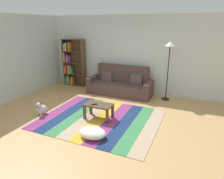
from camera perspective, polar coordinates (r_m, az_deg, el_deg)
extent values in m
plane|color=tan|center=(5.39, -1.97, -8.22)|extent=(14.00, 14.00, 0.00)
cube|color=silver|center=(7.29, 6.74, 9.78)|extent=(6.80, 0.10, 2.70)
cube|color=silver|center=(7.58, -23.57, 8.74)|extent=(0.10, 5.50, 2.70)
cube|color=#843370|center=(6.04, -14.73, -5.78)|extent=(0.33, 2.46, 0.01)
cube|color=navy|center=(5.85, -12.13, -6.38)|extent=(0.33, 2.46, 0.01)
cube|color=#387F4C|center=(5.67, -9.37, -7.01)|extent=(0.33, 2.46, 0.01)
cube|color=tan|center=(5.51, -6.42, -7.65)|extent=(0.33, 2.46, 0.01)
cube|color=gold|center=(5.36, -3.30, -8.31)|extent=(0.33, 2.46, 0.01)
cube|color=#843370|center=(5.24, 0.00, -8.97)|extent=(0.33, 2.46, 0.01)
cube|color=navy|center=(5.13, 3.47, -9.64)|extent=(0.33, 2.46, 0.01)
cube|color=#387F4C|center=(5.04, 7.09, -10.29)|extent=(0.33, 2.46, 0.01)
cube|color=tan|center=(4.97, 10.83, -10.93)|extent=(0.33, 2.46, 0.01)
cube|color=#4C3833|center=(7.11, 2.10, 0.16)|extent=(1.90, 0.80, 0.40)
cube|color=#4C3833|center=(7.25, 3.02, 4.60)|extent=(1.90, 0.20, 0.60)
cube|color=#4C3833|center=(7.51, -5.28, 1.73)|extent=(0.18, 0.80, 0.56)
cube|color=#4C3833|center=(6.79, 10.28, -0.28)|extent=(0.18, 0.80, 0.56)
cube|color=brown|center=(7.38, -1.33, 3.75)|extent=(0.42, 0.19, 0.36)
cube|color=brown|center=(7.00, 6.87, 2.83)|extent=(0.42, 0.19, 0.36)
cube|color=brown|center=(8.44, -13.14, 7.58)|extent=(0.04, 0.28, 1.83)
cube|color=brown|center=(7.96, -8.09, 7.26)|extent=(0.04, 0.28, 1.83)
cube|color=brown|center=(8.30, -10.17, 7.60)|extent=(0.90, 0.01, 1.83)
cube|color=brown|center=(8.40, -10.34, 1.41)|extent=(0.86, 0.28, 0.02)
cube|color=brown|center=(8.29, -10.51, 4.38)|extent=(0.86, 0.28, 0.02)
cube|color=brown|center=(8.20, -10.69, 7.43)|extent=(0.86, 0.28, 0.02)
cube|color=brown|center=(8.13, -10.88, 10.54)|extent=(0.86, 0.28, 0.02)
cube|color=brown|center=(8.08, -11.07, 13.69)|extent=(0.86, 0.28, 0.02)
cube|color=green|center=(8.57, -12.63, 2.56)|extent=(0.05, 0.22, 0.26)
cube|color=#8C6647|center=(8.54, -12.35, 2.50)|extent=(0.03, 0.22, 0.25)
cube|color=green|center=(8.48, -12.16, 2.84)|extent=(0.05, 0.19, 0.37)
cube|color=orange|center=(8.46, -11.88, 2.62)|extent=(0.03, 0.18, 0.32)
cube|color=black|center=(8.44, -11.59, 2.79)|extent=(0.03, 0.21, 0.37)
cube|color=green|center=(8.43, -11.32, 2.33)|extent=(0.05, 0.22, 0.24)
cube|color=orange|center=(8.37, -11.09, 2.51)|extent=(0.05, 0.17, 0.32)
cube|color=orange|center=(8.48, -12.79, 5.57)|extent=(0.04, 0.26, 0.28)
cube|color=red|center=(8.42, -12.56, 5.91)|extent=(0.04, 0.23, 0.39)
cube|color=black|center=(8.39, -12.39, 5.55)|extent=(0.03, 0.19, 0.30)
cube|color=green|center=(8.35, -12.19, 5.70)|extent=(0.05, 0.16, 0.35)
cube|color=orange|center=(8.34, -11.76, 5.59)|extent=(0.05, 0.22, 0.32)
cube|color=#8C6647|center=(8.31, -11.52, 5.66)|extent=(0.04, 0.21, 0.35)
cube|color=green|center=(8.28, -11.28, 5.25)|extent=(0.05, 0.17, 0.24)
cube|color=gold|center=(8.36, -13.21, 8.86)|extent=(0.04, 0.18, 0.38)
cube|color=red|center=(8.33, -12.97, 8.84)|extent=(0.04, 0.18, 0.38)
cube|color=black|center=(8.32, -12.57, 8.67)|extent=(0.04, 0.22, 0.32)
cube|color=#668C99|center=(8.29, -12.40, 8.56)|extent=(0.03, 0.20, 0.30)
cube|color=purple|center=(8.27, -12.06, 8.39)|extent=(0.05, 0.21, 0.25)
cube|color=black|center=(8.32, -13.35, 11.98)|extent=(0.03, 0.23, 0.39)
cube|color=gold|center=(8.30, -13.13, 11.59)|extent=(0.04, 0.21, 0.28)
cube|color=#668C99|center=(8.27, -12.87, 11.71)|extent=(0.03, 0.21, 0.32)
cube|color=gold|center=(8.24, -12.57, 11.70)|extent=(0.05, 0.22, 0.31)
cube|color=black|center=(8.21, -12.22, 11.94)|extent=(0.05, 0.23, 0.38)
cube|color=orange|center=(8.17, -11.89, 11.81)|extent=(0.04, 0.22, 0.35)
cube|color=#513826|center=(5.24, -3.86, -4.34)|extent=(0.73, 0.42, 0.04)
cube|color=#513826|center=(5.34, -7.79, -6.38)|extent=(0.06, 0.06, 0.36)
cube|color=#513826|center=(5.05, -1.38, -7.68)|extent=(0.06, 0.06, 0.36)
cube|color=#513826|center=(5.60, -6.00, -5.09)|extent=(0.06, 0.06, 0.36)
cube|color=#513826|center=(5.33, 0.17, -6.23)|extent=(0.06, 0.06, 0.36)
ellipsoid|color=white|center=(4.52, -5.54, -12.13)|extent=(0.61, 0.46, 0.21)
ellipsoid|color=beige|center=(5.91, -19.12, -5.43)|extent=(0.22, 0.30, 0.26)
sphere|color=beige|center=(5.77, -19.99, -4.20)|extent=(0.15, 0.15, 0.15)
ellipsoid|color=#5B5750|center=(5.74, -20.39, -4.49)|extent=(0.06, 0.07, 0.05)
ellipsoid|color=#5B5750|center=(5.80, -20.29, -3.56)|extent=(0.05, 0.04, 0.08)
ellipsoid|color=#5B5750|center=(5.73, -19.53, -3.74)|extent=(0.05, 0.04, 0.08)
sphere|color=beige|center=(5.90, -20.33, -6.67)|extent=(0.06, 0.06, 0.06)
sphere|color=beige|center=(5.82, -19.47, -6.91)|extent=(0.06, 0.06, 0.06)
cylinder|color=black|center=(6.93, 14.90, -2.61)|extent=(0.26, 0.26, 0.02)
cylinder|color=black|center=(6.68, 15.50, 4.40)|extent=(0.03, 0.03, 1.72)
cone|color=white|center=(6.53, 16.19, 12.33)|extent=(0.32, 0.32, 0.14)
cube|color=black|center=(5.21, -5.07, -4.19)|extent=(0.13, 0.14, 0.02)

